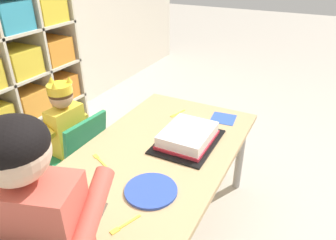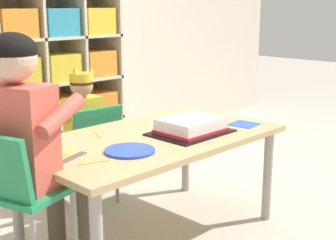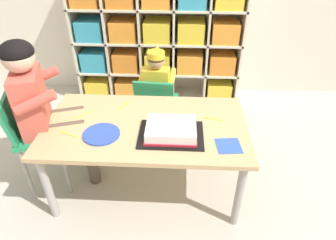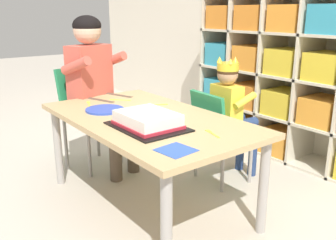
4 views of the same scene
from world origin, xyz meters
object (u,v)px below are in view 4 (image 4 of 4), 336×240
Objects in this scene: activity_table at (147,126)px; classroom_chair_adult_side at (87,103)px; adult_helper_seated at (96,76)px; paper_plate_stack at (105,110)px; fork_scattered_mid_table at (119,100)px; fork_at_table_front_edge at (212,133)px; fork_by_napkin at (89,104)px; birthday_cake_on_tray at (148,121)px; child_with_crown at (231,105)px; classroom_chair_blue at (218,128)px; fork_near_cake_tray at (159,105)px.

activity_table is 0.77m from classroom_chair_adult_side.
paper_plate_stack is at bearing -128.71° from adult_helper_seated.
fork_scattered_mid_table is (0.32, 0.08, 0.08)m from classroom_chair_adult_side.
adult_helper_seated is 0.26m from fork_scattered_mid_table.
fork_at_table_front_edge and fork_scattered_mid_table have the same top height.
activity_table is at bearing -110.05° from adult_helper_seated.
classroom_chair_adult_side reaches higher than fork_at_table_front_edge.
birthday_cake_on_tray is at bearing 23.28° from fork_by_napkin.
child_with_crown is 0.74m from fork_scattered_mid_table.
fork_scattered_mid_table is (-0.88, -0.01, 0.00)m from fork_at_table_front_edge.
classroom_chair_blue is at bearing 75.86° from fork_by_napkin.
child_with_crown is at bearing 79.27° from fork_by_napkin.
activity_table is at bearing -53.34° from fork_scattered_mid_table.
fork_by_napkin is (0.30, -0.12, 0.08)m from classroom_chair_adult_side.
paper_plate_stack is at bearing -153.98° from activity_table.
classroom_chair_blue is at bearing 90.43° from child_with_crown.
child_with_crown is 0.94m from adult_helper_seated.
fork_scattered_mid_table is at bearing 132.34° from paper_plate_stack.
classroom_chair_blue is at bearing 103.08° from birthday_cake_on_tray.
classroom_chair_adult_side is at bearing 173.85° from birthday_cake_on_tray.
fork_near_cake_tray is (-0.18, 0.21, 0.06)m from activity_table.
fork_by_napkin is at bearing -150.73° from fork_at_table_front_edge.
activity_table is 10.12× the size of fork_by_napkin.
birthday_cake_on_tray is at bearing -32.61° from activity_table.
birthday_cake_on_tray is at bearing -128.47° from fork_at_table_front_edge.
fork_near_cake_tray is at bearing -175.76° from fork_at_table_front_edge.
activity_table is 0.56m from classroom_chair_blue.
birthday_cake_on_tray is 3.07× the size of fork_by_napkin.
classroom_chair_blue is 0.85× the size of classroom_chair_adult_side.
fork_at_table_front_edge is (0.44, 0.08, 0.06)m from activity_table.
fork_by_napkin is (0.19, -0.16, -0.13)m from adult_helper_seated.
adult_helper_seated is at bearing 47.15° from child_with_crown.
fork_near_cake_tray is (-0.19, -0.34, 0.17)m from classroom_chair_blue.
activity_table is at bearing 92.44° from child_with_crown.
fork_by_napkin is 0.21m from fork_scattered_mid_table.
birthday_cake_on_tray reaches higher than classroom_chair_blue.
fork_scattered_mid_table is at bearing 163.22° from birthday_cake_on_tray.
child_with_crown is 3.69× the size of paper_plate_stack.
classroom_chair_blue is 0.74× the size of child_with_crown.
paper_plate_stack is at bearing 22.18° from fork_by_napkin.
fork_at_table_front_edge is at bearing -104.75° from adult_helper_seated.
fork_by_napkin is at bearing -179.21° from paper_plate_stack.
fork_near_cake_tray and fork_scattered_mid_table have the same top height.
adult_helper_seated is 0.84m from birthday_cake_on_tray.
classroom_chair_blue is 4.81× the size of fork_by_napkin.
activity_table is at bearing 65.61° from fork_near_cake_tray.
child_with_crown reaches higher than fork_near_cake_tray.
fork_at_table_front_edge is at bearing -103.38° from classroom_chair_adult_side.
fork_by_napkin is at bearing -178.11° from birthday_cake_on_tray.
activity_table is at bearing -107.12° from classroom_chair_adult_side.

